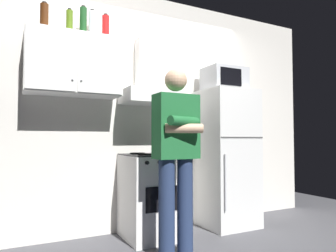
{
  "coord_description": "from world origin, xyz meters",
  "views": [
    {
      "loc": [
        -1.37,
        -2.7,
        1.02
      ],
      "look_at": [
        0.0,
        0.0,
        1.15
      ],
      "focal_mm": 32.74,
      "sensor_mm": 36.0,
      "label": 1
    }
  ],
  "objects_px": {
    "upper_cabinet": "(74,65)",
    "person_standing": "(176,153)",
    "microwave": "(224,80)",
    "bottle_wine_green": "(83,22)",
    "bottle_rum_dark": "(44,17)",
    "stove_oven": "(153,195)",
    "bottle_soda_red": "(106,28)",
    "bottle_olive_oil": "(69,22)",
    "bottle_vodka_clear": "(92,25)",
    "range_hood": "(149,87)",
    "refrigerator": "(226,158)",
    "cooking_pot": "(169,148)"
  },
  "relations": [
    {
      "from": "stove_oven",
      "to": "microwave",
      "type": "distance_m",
      "value": 1.62
    },
    {
      "from": "cooking_pot",
      "to": "bottle_rum_dark",
      "type": "distance_m",
      "value": 1.76
    },
    {
      "from": "range_hood",
      "to": "upper_cabinet",
      "type": "bearing_deg",
      "value": -179.91
    },
    {
      "from": "refrigerator",
      "to": "person_standing",
      "type": "distance_m",
      "value": 1.17
    },
    {
      "from": "bottle_soda_red",
      "to": "bottle_vodka_clear",
      "type": "relative_size",
      "value": 0.89
    },
    {
      "from": "person_standing",
      "to": "bottle_rum_dark",
      "type": "height_order",
      "value": "bottle_rum_dark"
    },
    {
      "from": "bottle_olive_oil",
      "to": "bottle_vodka_clear",
      "type": "bearing_deg",
      "value": 6.92
    },
    {
      "from": "bottle_soda_red",
      "to": "upper_cabinet",
      "type": "bearing_deg",
      "value": -178.32
    },
    {
      "from": "refrigerator",
      "to": "bottle_vodka_clear",
      "type": "relative_size",
      "value": 5.24
    },
    {
      "from": "microwave",
      "to": "bottle_wine_green",
      "type": "bearing_deg",
      "value": 176.54
    },
    {
      "from": "bottle_wine_green",
      "to": "bottle_olive_oil",
      "type": "xyz_separation_m",
      "value": [
        -0.13,
        0.02,
        -0.02
      ]
    },
    {
      "from": "upper_cabinet",
      "to": "range_hood",
      "type": "relative_size",
      "value": 1.2
    },
    {
      "from": "range_hood",
      "to": "bottle_rum_dark",
      "type": "bearing_deg",
      "value": -179.74
    },
    {
      "from": "range_hood",
      "to": "bottle_soda_red",
      "type": "height_order",
      "value": "bottle_soda_red"
    },
    {
      "from": "refrigerator",
      "to": "bottle_soda_red",
      "type": "relative_size",
      "value": 5.87
    },
    {
      "from": "stove_oven",
      "to": "refrigerator",
      "type": "height_order",
      "value": "refrigerator"
    },
    {
      "from": "refrigerator",
      "to": "bottle_vodka_clear",
      "type": "xyz_separation_m",
      "value": [
        -1.56,
        0.16,
        1.4
      ]
    },
    {
      "from": "bottle_wine_green",
      "to": "stove_oven",
      "type": "bearing_deg",
      "value": -9.49
    },
    {
      "from": "bottle_rum_dark",
      "to": "bottle_soda_red",
      "type": "height_order",
      "value": "same"
    },
    {
      "from": "bottle_olive_oil",
      "to": "upper_cabinet",
      "type": "bearing_deg",
      "value": -11.46
    },
    {
      "from": "stove_oven",
      "to": "bottle_rum_dark",
      "type": "xyz_separation_m",
      "value": [
        -1.08,
        0.12,
        1.75
      ]
    },
    {
      "from": "cooking_pot",
      "to": "upper_cabinet",
      "type": "bearing_deg",
      "value": 165.27
    },
    {
      "from": "bottle_vodka_clear",
      "to": "stove_oven",
      "type": "bearing_deg",
      "value": -14.81
    },
    {
      "from": "cooking_pot",
      "to": "bottle_soda_red",
      "type": "height_order",
      "value": "bottle_soda_red"
    },
    {
      "from": "upper_cabinet",
      "to": "person_standing",
      "type": "bearing_deg",
      "value": -44.26
    },
    {
      "from": "microwave",
      "to": "bottle_soda_red",
      "type": "relative_size",
      "value": 1.76
    },
    {
      "from": "upper_cabinet",
      "to": "bottle_vodka_clear",
      "type": "bearing_deg",
      "value": 11.41
    },
    {
      "from": "upper_cabinet",
      "to": "range_hood",
      "type": "bearing_deg",
      "value": 0.09
    },
    {
      "from": "upper_cabinet",
      "to": "refrigerator",
      "type": "relative_size",
      "value": 0.56
    },
    {
      "from": "stove_oven",
      "to": "person_standing",
      "type": "relative_size",
      "value": 0.53
    },
    {
      "from": "bottle_rum_dark",
      "to": "bottle_soda_red",
      "type": "xyz_separation_m",
      "value": [
        0.6,
        0.01,
        0.0
      ]
    },
    {
      "from": "microwave",
      "to": "bottle_vodka_clear",
      "type": "relative_size",
      "value": 1.57
    },
    {
      "from": "person_standing",
      "to": "cooking_pot",
      "type": "distance_m",
      "value": 0.52
    },
    {
      "from": "bottle_soda_red",
      "to": "cooking_pot",
      "type": "bearing_deg",
      "value": -22.5
    },
    {
      "from": "bottle_rum_dark",
      "to": "bottle_olive_oil",
      "type": "distance_m",
      "value": 0.23
    },
    {
      "from": "upper_cabinet",
      "to": "stove_oven",
      "type": "height_order",
      "value": "upper_cabinet"
    },
    {
      "from": "upper_cabinet",
      "to": "bottle_soda_red",
      "type": "distance_m",
      "value": 0.53
    },
    {
      "from": "bottle_soda_red",
      "to": "person_standing",
      "type": "bearing_deg",
      "value": -59.7
    },
    {
      "from": "stove_oven",
      "to": "bottle_olive_oil",
      "type": "distance_m",
      "value": 1.94
    },
    {
      "from": "stove_oven",
      "to": "bottle_wine_green",
      "type": "xyz_separation_m",
      "value": [
        -0.72,
        0.12,
        1.76
      ]
    },
    {
      "from": "microwave",
      "to": "bottle_olive_oil",
      "type": "distance_m",
      "value": 1.85
    },
    {
      "from": "stove_oven",
      "to": "microwave",
      "type": "relative_size",
      "value": 1.82
    },
    {
      "from": "range_hood",
      "to": "bottle_wine_green",
      "type": "bearing_deg",
      "value": -179.44
    },
    {
      "from": "bottle_rum_dark",
      "to": "microwave",
      "type": "bearing_deg",
      "value": -2.9
    },
    {
      "from": "upper_cabinet",
      "to": "microwave",
      "type": "xyz_separation_m",
      "value": [
        1.75,
        -0.11,
        -0.01
      ]
    },
    {
      "from": "person_standing",
      "to": "bottle_soda_red",
      "type": "distance_m",
      "value": 1.54
    },
    {
      "from": "bottle_wine_green",
      "to": "bottle_soda_red",
      "type": "xyz_separation_m",
      "value": [
        0.23,
        0.02,
        -0.02
      ]
    },
    {
      "from": "person_standing",
      "to": "cooking_pot",
      "type": "bearing_deg",
      "value": 69.7
    },
    {
      "from": "bottle_soda_red",
      "to": "range_hood",
      "type": "bearing_deg",
      "value": -0.95
    },
    {
      "from": "bottle_rum_dark",
      "to": "range_hood",
      "type": "bearing_deg",
      "value": 0.26
    }
  ]
}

